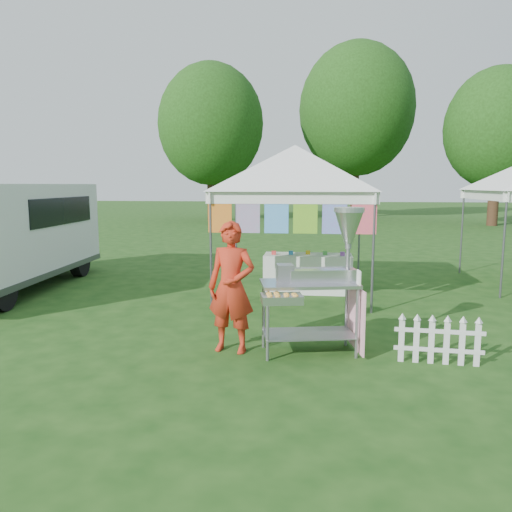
# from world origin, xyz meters

# --- Properties ---
(ground) EXTENTS (120.00, 120.00, 0.00)m
(ground) POSITION_xyz_m (0.00, 0.00, 0.00)
(ground) COLOR #184012
(ground) RESTS_ON ground
(canopy_main) EXTENTS (4.24, 4.24, 3.45)m
(canopy_main) POSITION_xyz_m (0.00, 3.49, 2.99)
(canopy_main) COLOR #59595E
(canopy_main) RESTS_ON ground
(tree_left) EXTENTS (6.40, 6.40, 9.53)m
(tree_left) POSITION_xyz_m (-6.00, 24.00, 5.83)
(tree_left) COLOR #392714
(tree_left) RESTS_ON ground
(tree_mid) EXTENTS (7.60, 7.60, 11.52)m
(tree_mid) POSITION_xyz_m (3.00, 28.00, 7.14)
(tree_mid) COLOR #392714
(tree_mid) RESTS_ON ground
(tree_right) EXTENTS (5.60, 5.60, 8.42)m
(tree_right) POSITION_xyz_m (10.00, 22.00, 5.18)
(tree_right) COLOR #392714
(tree_right) RESTS_ON ground
(donut_cart) EXTENTS (1.41, 1.19, 1.93)m
(donut_cart) POSITION_xyz_m (0.56, -0.10, 1.13)
(donut_cart) COLOR gray
(donut_cart) RESTS_ON ground
(vendor) EXTENTS (0.70, 0.52, 1.75)m
(vendor) POSITION_xyz_m (-0.66, -0.18, 0.88)
(vendor) COLOR red
(vendor) RESTS_ON ground
(cargo_van) EXTENTS (2.47, 5.50, 2.24)m
(cargo_van) POSITION_xyz_m (-6.11, 3.22, 1.20)
(cargo_van) COLOR silver
(cargo_van) RESTS_ON ground
(picket_fence) EXTENTS (1.08, 0.11, 0.56)m
(picket_fence) POSITION_xyz_m (1.98, -0.37, 0.29)
(picket_fence) COLOR silver
(picket_fence) RESTS_ON ground
(display_table) EXTENTS (1.80, 0.70, 0.79)m
(display_table) POSITION_xyz_m (0.28, 3.69, 0.39)
(display_table) COLOR white
(display_table) RESTS_ON ground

